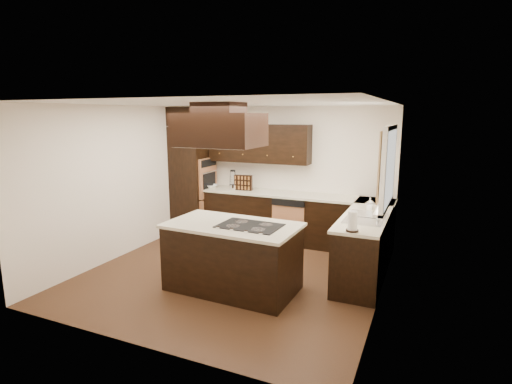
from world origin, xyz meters
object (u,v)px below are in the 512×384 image
(oven_column, at_px, (193,180))
(range_hood, at_px, (220,130))
(island, at_px, (233,258))
(spice_rack, at_px, (243,183))

(oven_column, height_order, range_hood, range_hood)
(range_hood, bearing_deg, oven_column, 129.74)
(range_hood, bearing_deg, island, 28.72)
(oven_column, bearing_deg, range_hood, -50.26)
(island, bearing_deg, oven_column, 134.43)
(oven_column, distance_m, spice_rack, 1.10)
(island, height_order, range_hood, range_hood)
(oven_column, distance_m, range_hood, 3.13)
(oven_column, relative_size, range_hood, 2.02)
(island, xyz_separation_m, spice_rack, (-0.91, 2.24, 0.63))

